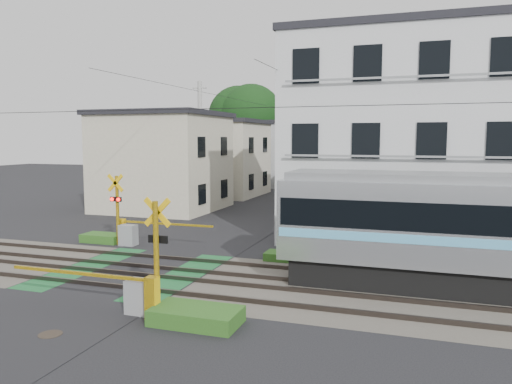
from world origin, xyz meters
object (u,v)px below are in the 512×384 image
(crossing_signal_far, at_px, (127,229))
(apartment_block, at_px, (403,137))
(crossing_signal_near, at_px, (142,288))
(pedestrian, at_px, (322,180))
(manhole_cover, at_px, (50,334))

(crossing_signal_far, distance_m, apartment_block, 13.14)
(crossing_signal_far, bearing_deg, crossing_signal_near, -54.71)
(apartment_block, bearing_deg, pedestrian, 110.34)
(manhole_cover, bearing_deg, pedestrian, 91.01)
(crossing_signal_near, relative_size, crossing_signal_far, 1.00)
(crossing_signal_near, xyz_separation_m, pedestrian, (-1.97, 34.41, 0.06))
(pedestrian, relative_size, manhole_cover, 2.78)
(manhole_cover, bearing_deg, crossing_signal_far, 112.71)
(apartment_block, height_order, pedestrian, apartment_block)
(apartment_block, height_order, manhole_cover, apartment_block)
(crossing_signal_near, distance_m, apartment_block, 14.95)
(apartment_block, bearing_deg, crossing_signal_near, -114.22)
(manhole_cover, bearing_deg, apartment_block, 64.27)
(crossing_signal_far, height_order, pedestrian, crossing_signal_far)
(apartment_block, relative_size, pedestrian, 6.65)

